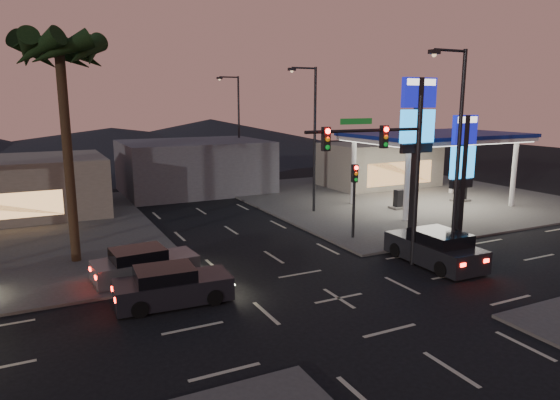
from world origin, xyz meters
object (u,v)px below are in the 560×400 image
pylon_sign_short (463,158)px  car_lane_a_front (171,286)px  suv_station (435,249)px  pylon_sign_tall (417,126)px  traffic_signal_mast (388,158)px  gas_station (435,138)px  car_lane_b_front (144,265)px

pylon_sign_short → car_lane_a_front: (-17.08, -1.99, -3.97)m
suv_station → pylon_sign_tall: bearing=63.1°
pylon_sign_short → car_lane_a_front: 17.65m
traffic_signal_mast → suv_station: 5.24m
gas_station → car_lane_a_front: gas_station is taller
suv_station → pylon_sign_short: bearing=33.2°
car_lane_a_front → suv_station: 12.62m
gas_station → pylon_sign_tall: bearing=-139.1°
gas_station → car_lane_a_front: (-22.08, -9.49, -4.39)m
pylon_sign_tall → car_lane_b_front: 16.07m
car_lane_a_front → car_lane_b_front: car_lane_a_front is taller
gas_station → pylon_sign_short: 9.02m
gas_station → car_lane_a_front: size_ratio=2.64×
pylon_sign_tall → car_lane_a_front: 15.94m
gas_station → car_lane_b_front: gas_station is taller
car_lane_b_front → suv_station: suv_station is taller
traffic_signal_mast → car_lane_a_front: 10.85m
traffic_signal_mast → car_lane_b_front: 11.79m
pylon_sign_tall → car_lane_a_front: (-14.58, -2.99, -5.71)m
gas_station → pylon_sign_short: pylon_sign_short is taller
car_lane_b_front → gas_station: bearing=15.9°
gas_station → suv_station: 14.76m
pylon_sign_tall → pylon_sign_short: 3.20m
pylon_sign_short → traffic_signal_mast: traffic_signal_mast is taller
gas_station → suv_station: (-9.50, -10.45, -4.30)m
pylon_sign_short → gas_station: bearing=56.3°
suv_station → traffic_signal_mast: bearing=170.9°
pylon_sign_tall → suv_station: (-2.00, -3.95, -5.61)m
suv_station → car_lane_b_front: bearing=162.8°
pylon_sign_short → traffic_signal_mast: (-7.24, -2.51, 0.57)m
car_lane_b_front → suv_station: 13.62m
pylon_sign_short → suv_station: pylon_sign_short is taller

